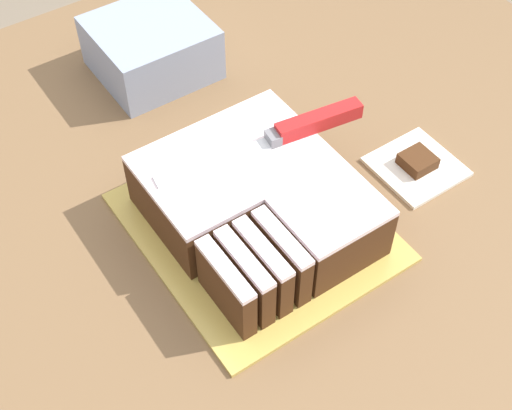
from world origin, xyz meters
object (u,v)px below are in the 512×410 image
knife (302,127)px  brownie (418,161)px  cake_board (256,227)px  storage_box (151,48)px  cake (256,201)px

knife → brownie: (0.15, -0.08, -0.08)m
cake_board → storage_box: bearing=82.4°
knife → cake_board: bearing=30.5°
knife → storage_box: 0.34m
knife → brownie: bearing=160.5°
knife → cake: bearing=28.8°
knife → brownie: 0.19m
cake_board → knife: (0.10, 0.04, 0.10)m
cake_board → knife: 0.15m
cake_board → cake: bearing=50.7°
cake_board → storage_box: storage_box is taller
cake → brownie: bearing=-10.1°
knife → storage_box: size_ratio=1.67×
cake_board → storage_box: 0.38m
cake → storage_box: bearing=83.0°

